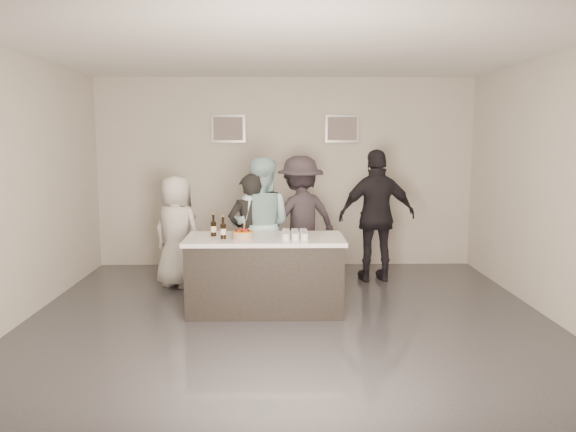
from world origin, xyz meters
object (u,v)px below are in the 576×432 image
object	(u,v)px
cake	(243,235)
person_main_black	(250,235)
bar_counter	(265,274)
person_guest_right	(377,216)
beer_bottle_b	(223,228)
person_guest_left	(177,232)
person_guest_back	(300,219)
person_main_blue	(260,225)
beer_bottle_a	(213,225)

from	to	relation	value
cake	person_main_black	distance (m)	0.82
bar_counter	person_guest_right	bearing A→B (deg)	42.02
beer_bottle_b	person_guest_left	bearing A→B (deg)	121.29
cake	person_guest_right	world-z (taller)	person_guest_right
beer_bottle_b	person_main_black	distance (m)	0.90
beer_bottle_b	person_guest_back	world-z (taller)	person_guest_back
bar_counter	person_guest_left	distance (m)	1.72
person_main_blue	person_guest_left	bearing A→B (deg)	-5.10
cake	person_guest_back	distance (m)	1.69
person_guest_back	person_main_black	bearing A→B (deg)	20.18
bar_counter	person_main_blue	world-z (taller)	person_main_blue
beer_bottle_a	person_main_blue	size ratio (longest dim) A/B	0.14
bar_counter	cake	world-z (taller)	cake
bar_counter	person_main_blue	bearing A→B (deg)	95.77
person_main_blue	person_guest_left	size ratio (longest dim) A/B	1.17
bar_counter	person_guest_right	world-z (taller)	person_guest_right
cake	beer_bottle_a	size ratio (longest dim) A/B	0.92
person_guest_right	person_guest_back	world-z (taller)	person_guest_right
cake	person_guest_right	xyz separation A→B (m)	(1.83, 1.52, 0.01)
person_main_blue	person_guest_right	bearing A→B (deg)	-152.13
beer_bottle_a	person_guest_right	size ratio (longest dim) A/B	0.14
bar_counter	person_guest_back	xyz separation A→B (m)	(0.47, 1.43, 0.45)
cake	beer_bottle_a	world-z (taller)	beer_bottle_a
beer_bottle_a	person_guest_left	size ratio (longest dim) A/B	0.17
cake	person_guest_left	size ratio (longest dim) A/B	0.15
beer_bottle_b	person_guest_back	distance (m)	1.82
person_guest_back	person_guest_right	bearing A→B (deg)	153.83
person_main_black	person_guest_right	world-z (taller)	person_guest_right
person_main_black	cake	bearing A→B (deg)	65.29
cake	person_guest_right	distance (m)	2.38
bar_counter	beer_bottle_b	xyz separation A→B (m)	(-0.48, -0.11, 0.58)
bar_counter	cake	size ratio (longest dim) A/B	7.79
person_main_blue	person_guest_back	size ratio (longest dim) A/B	1.00
beer_bottle_a	beer_bottle_b	size ratio (longest dim) A/B	1.00
person_guest_left	bar_counter	bearing A→B (deg)	164.35
bar_counter	person_main_blue	xyz separation A→B (m)	(-0.09, 0.85, 0.45)
cake	person_guest_back	xyz separation A→B (m)	(0.73, 1.52, -0.04)
bar_counter	person_main_black	distance (m)	0.82
person_guest_left	person_main_blue	bearing A→B (deg)	-167.15
beer_bottle_a	person_main_black	size ratio (longest dim) A/B	0.16
bar_counter	beer_bottle_a	world-z (taller)	beer_bottle_a
person_guest_right	beer_bottle_a	bearing A→B (deg)	25.15
bar_counter	person_main_blue	size ratio (longest dim) A/B	1.03
cake	person_main_black	world-z (taller)	person_main_black
beer_bottle_a	person_main_blue	bearing A→B (deg)	56.11
person_main_blue	person_guest_left	xyz separation A→B (m)	(-1.16, 0.29, -0.13)
person_main_black	person_main_blue	size ratio (longest dim) A/B	0.88
beer_bottle_a	beer_bottle_b	bearing A→B (deg)	-54.22
person_main_blue	person_guest_right	xyz separation A→B (m)	(1.66, 0.57, 0.04)
person_main_black	person_main_blue	xyz separation A→B (m)	(0.13, 0.14, 0.11)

